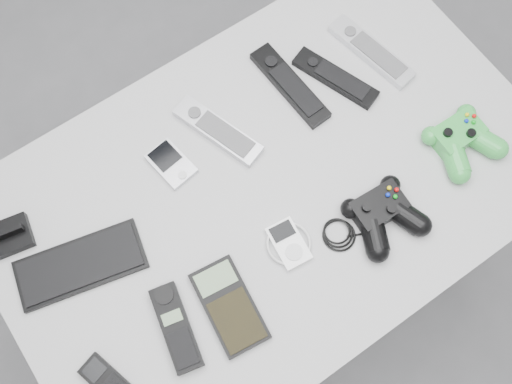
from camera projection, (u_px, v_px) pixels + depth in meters
floor at (276, 282)px, 1.98m from camera, size 3.50×3.50×0.00m
desk at (270, 197)px, 1.33m from camera, size 1.17×0.76×0.79m
pda_keyboard at (80, 265)px, 1.20m from camera, size 0.27×0.16×0.02m
dock_bracket at (8, 235)px, 1.20m from camera, size 0.10×0.09×0.04m
pda at (171, 164)px, 1.27m from camera, size 0.08×0.11×0.02m
remote_silver_a at (218, 130)px, 1.29m from camera, size 0.12×0.22×0.02m
remote_black_a at (290, 85)px, 1.33m from camera, size 0.06×0.23×0.02m
remote_black_b at (335, 78)px, 1.34m from camera, size 0.12×0.21×0.02m
remote_silver_b at (371, 51)px, 1.36m from camera, size 0.09×0.23×0.02m
mobile_phone at (107, 381)px, 1.12m from camera, size 0.08×0.12×0.02m
cordless_handset at (176, 328)px, 1.15m from camera, size 0.09×0.18×0.03m
calculator at (229, 306)px, 1.17m from camera, size 0.11×0.19×0.02m
mp3_player at (289, 244)px, 1.21m from camera, size 0.10×0.11×0.02m
controller_black at (383, 213)px, 1.21m from camera, size 0.27×0.18×0.05m
controller_green at (462, 139)px, 1.27m from camera, size 0.15×0.16×0.05m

